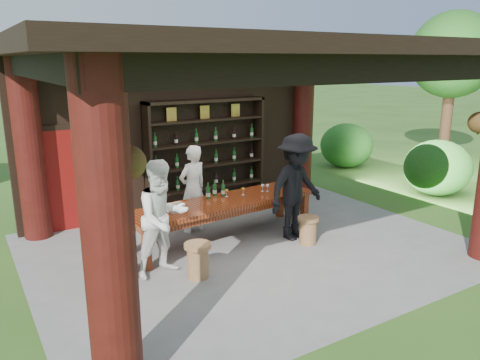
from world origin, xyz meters
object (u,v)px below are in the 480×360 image
stool_near_right (308,229)px  guest_woman (163,218)px  tasting_table (223,207)px  wine_shelf (206,155)px  guest_man (296,187)px  stool_far_left (119,270)px  stool_near_left (198,259)px  host (193,189)px  napkin_basket (176,208)px

stool_near_right → guest_woman: bearing=175.3°
tasting_table → guest_woman: 1.69m
wine_shelf → guest_man: wine_shelf is taller
stool_near_right → guest_woman: (-2.69, 0.22, 0.64)m
stool_far_left → stool_near_right: bearing=-3.1°
wine_shelf → tasting_table: bearing=-108.9°
guest_woman → guest_man: size_ratio=0.92×
tasting_table → stool_near_left: bearing=-133.4°
stool_near_left → host: host is taller
wine_shelf → guest_man: size_ratio=1.40×
host → guest_woman: bearing=36.0°
guest_man → stool_far_left: bearing=171.3°
guest_woman → host: bearing=40.4°
host → guest_man: 1.97m
stool_near_left → guest_woman: (-0.38, 0.40, 0.62)m
guest_woman → stool_near_right: bearing=-14.5°
wine_shelf → tasting_table: wine_shelf is taller
stool_near_right → stool_far_left: stool_near_right is taller
guest_woman → napkin_basket: bearing=41.9°
napkin_basket → stool_near_right: bearing=-21.3°
wine_shelf → napkin_basket: (-1.62, -1.98, -0.40)m
wine_shelf → stool_near_right: wine_shelf is taller
tasting_table → guest_man: bearing=-28.4°
stool_near_left → guest_man: 2.44m
guest_man → stool_near_left: bearing=-178.4°
stool_near_right → host: bearing=131.3°
tasting_table → napkin_basket: 1.01m
guest_woman → napkin_basket: guest_woman is taller
stool_far_left → guest_man: bearing=2.8°
stool_near_left → stool_near_right: 2.31m
stool_near_left → host: 2.11m
stool_near_left → stool_far_left: stool_near_left is taller
tasting_table → stool_near_right: tasting_table is taller
stool_near_left → wine_shelf: bearing=60.1°
napkin_basket → guest_woman: bearing=-128.3°
host → napkin_basket: host is taller
tasting_table → stool_near_left: (-1.10, -1.16, -0.35)m
stool_near_right → napkin_basket: bearing=158.7°
guest_woman → tasting_table: bearing=17.5°
host → guest_man: (1.45, -1.33, 0.14)m
wine_shelf → napkin_basket: wine_shelf is taller
stool_near_right → napkin_basket: napkin_basket is taller
wine_shelf → guest_woman: wine_shelf is taller
stool_far_left → guest_man: 3.48m
wine_shelf → host: bearing=-127.9°
stool_near_left → napkin_basket: bearing=83.7°
stool_near_left → guest_man: size_ratio=0.28×
stool_near_left → napkin_basket: 1.16m
napkin_basket → stool_near_left: bearing=-96.3°
tasting_table → host: (-0.27, 0.69, 0.21)m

